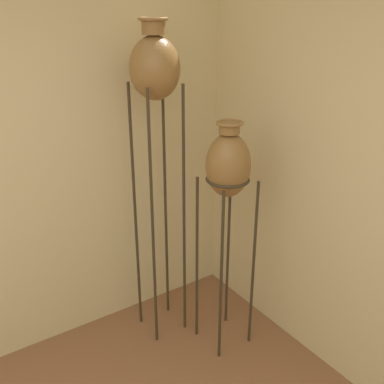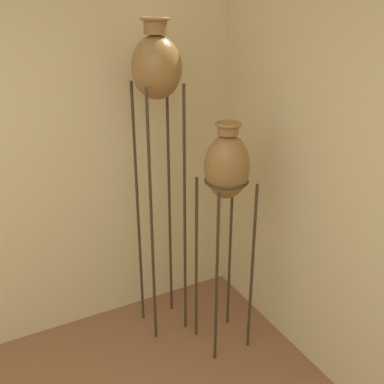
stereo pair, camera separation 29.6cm
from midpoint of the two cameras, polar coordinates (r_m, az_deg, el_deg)
The scene contains 2 objects.
vase_stand_tall at distance 2.85m, azimuth -7.79°, elevation 14.18°, with size 0.31×0.31×2.22m.
vase_stand_medium at distance 2.82m, azimuth 1.61°, elevation 2.75°, with size 0.30×0.30×1.64m.
Camera 1 is at (0.04, -0.63, 2.30)m, focal length 42.00 mm.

